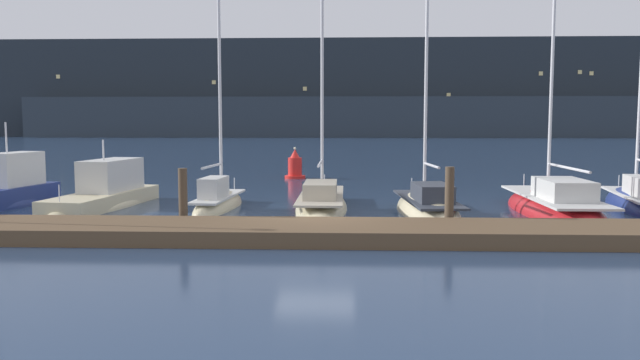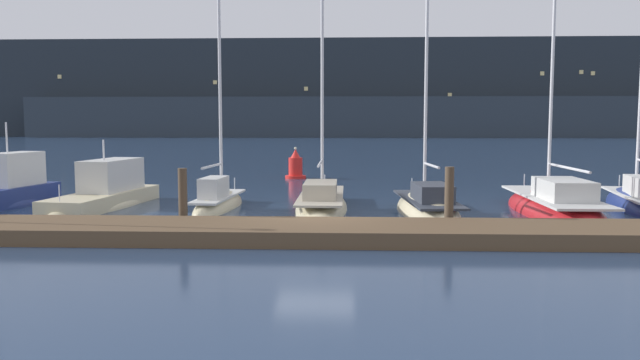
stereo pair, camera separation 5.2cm
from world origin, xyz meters
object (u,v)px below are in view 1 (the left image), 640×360
at_px(sailboat_berth_5, 427,211).
at_px(motorboat_berth_2, 105,200).
at_px(sailboat_berth_3, 218,205).
at_px(sailboat_berth_7, 639,206).
at_px(motorboat_berth_1, 9,198).
at_px(sailboat_berth_4, 321,206).
at_px(sailboat_berth_6, 554,210).
at_px(channel_buoy, 295,167).

bearing_deg(sailboat_berth_5, motorboat_berth_2, 173.48).
bearing_deg(sailboat_berth_3, sailboat_berth_5, -7.35).
bearing_deg(sailboat_berth_7, sailboat_berth_3, -177.60).
xyz_separation_m(motorboat_berth_1, sailboat_berth_4, (12.47, -0.32, -0.21)).
bearing_deg(sailboat_berth_6, motorboat_berth_2, 176.34).
bearing_deg(sailboat_berth_5, channel_buoy, 113.22).
xyz_separation_m(motorboat_berth_1, sailboat_berth_7, (24.73, 0.26, -0.23)).
relative_size(sailboat_berth_5, sailboat_berth_7, 0.96).
bearing_deg(motorboat_berth_2, sailboat_berth_4, -2.07).
bearing_deg(motorboat_berth_1, motorboat_berth_2, -0.12).
distance_m(motorboat_berth_1, channel_buoy, 16.26).
distance_m(sailboat_berth_4, channel_buoy, 12.99).
relative_size(motorboat_berth_2, sailboat_berth_4, 0.67).
bearing_deg(sailboat_berth_7, channel_buoy, 139.51).
bearing_deg(channel_buoy, motorboat_berth_2, -117.55).
height_order(sailboat_berth_3, sailboat_berth_7, sailboat_berth_3).
relative_size(sailboat_berth_3, sailboat_berth_4, 0.83).
distance_m(sailboat_berth_6, channel_buoy, 17.27).
bearing_deg(channel_buoy, motorboat_berth_1, -129.79).
height_order(sailboat_berth_4, sailboat_berth_5, sailboat_berth_4).
height_order(motorboat_berth_1, sailboat_berth_5, sailboat_berth_5).
distance_m(sailboat_berth_7, channel_buoy, 18.84).
bearing_deg(motorboat_berth_1, sailboat_berth_7, 0.60).
height_order(sailboat_berth_4, channel_buoy, sailboat_berth_4).
bearing_deg(sailboat_berth_3, sailboat_berth_7, 2.40).
distance_m(sailboat_berth_5, sailboat_berth_7, 8.52).
distance_m(motorboat_berth_1, sailboat_berth_6, 21.06).
relative_size(sailboat_berth_4, sailboat_berth_5, 1.26).
xyz_separation_m(sailboat_berth_3, sailboat_berth_6, (12.54, -0.69, -0.04)).
bearing_deg(sailboat_berth_7, sailboat_berth_4, -177.30).
xyz_separation_m(sailboat_berth_6, channel_buoy, (-10.63, 13.60, 0.55)).
bearing_deg(sailboat_berth_3, sailboat_berth_4, 1.46).
xyz_separation_m(motorboat_berth_1, motorboat_berth_2, (3.88, -0.01, -0.06)).
relative_size(sailboat_berth_4, sailboat_berth_6, 0.94).
bearing_deg(sailboat_berth_4, motorboat_berth_2, 177.93).
xyz_separation_m(motorboat_berth_1, sailboat_berth_3, (8.49, -0.42, -0.19)).
distance_m(motorboat_berth_2, sailboat_berth_6, 17.18).
bearing_deg(sailboat_berth_4, sailboat_berth_6, -5.26).
distance_m(motorboat_berth_1, sailboat_berth_7, 24.73).
bearing_deg(sailboat_berth_4, motorboat_berth_1, 178.54).
bearing_deg(channel_buoy, sailboat_berth_6, -51.99).
bearing_deg(motorboat_berth_1, sailboat_berth_6, -3.01).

